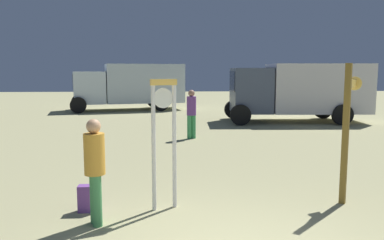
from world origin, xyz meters
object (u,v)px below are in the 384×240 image
person_near_clock (95,166)px  backpack (88,199)px  arrow_sign (350,112)px  standing_clock (164,132)px  box_truck_near (300,89)px  box_truck_far (132,85)px  person_distant (191,112)px

person_near_clock → backpack: 0.92m
arrow_sign → person_near_clock: size_ratio=1.52×
standing_clock → backpack: (-1.27, -0.08, -1.10)m
box_truck_near → box_truck_far: (-8.29, 6.00, 0.02)m
person_near_clock → backpack: bearing=112.7°
person_distant → standing_clock: bearing=-96.9°
person_near_clock → person_distant: size_ratio=0.96×
person_near_clock → person_distant: 7.70m
box_truck_near → backpack: bearing=-123.3°
standing_clock → box_truck_far: 17.22m
backpack → box_truck_near: (7.33, 11.15, 1.28)m
backpack → box_truck_far: size_ratio=0.06×
backpack → box_truck_near: size_ratio=0.07×
backpack → box_truck_far: 17.23m
standing_clock → box_truck_far: bearing=97.4°
person_near_clock → person_distant: bearing=76.0°
backpack → person_distant: (2.10, 6.90, 0.72)m
standing_clock → arrow_sign: size_ratio=0.89×
standing_clock → box_truck_near: bearing=61.3°
arrow_sign → person_near_clock: (-4.33, -0.93, -0.70)m
person_near_clock → box_truck_near: size_ratio=0.25×
backpack → box_truck_far: bearing=93.2°
box_truck_near → standing_clock: bearing=-118.7°
person_near_clock → box_truck_near: bearing=58.8°
box_truck_far → box_truck_near: bearing=-35.9°
person_near_clock → box_truck_far: (-1.20, 17.72, 0.61)m
person_near_clock → person_distant: person_distant is taller
standing_clock → person_near_clock: (-1.03, -0.64, -0.41)m
standing_clock → box_truck_far: (-2.22, 17.08, 0.20)m
backpack → box_truck_far: (-0.96, 17.15, 1.30)m
arrow_sign → box_truck_far: bearing=108.2°
standing_clock → arrow_sign: arrow_sign is taller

